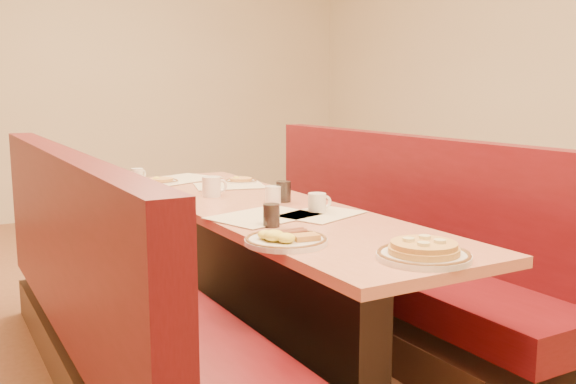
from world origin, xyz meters
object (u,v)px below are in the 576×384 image
coffee_mug_b (212,186)px  coffee_mug_a (318,202)px  eggs_plate (285,239)px  coffee_mug_d (138,175)px  diner_table (264,283)px  booth_left (111,312)px  soda_tumbler_near (271,215)px  soda_tumbler_mid (283,192)px  booth_right (385,265)px  coffee_mug_c (274,194)px  pancake_plate (424,252)px

coffee_mug_b → coffee_mug_a: bearing=-68.0°
coffee_mug_a → coffee_mug_b: (-0.24, 0.63, 0.01)m
eggs_plate → coffee_mug_d: 1.80m
diner_table → booth_left: booth_left is taller
soda_tumbler_near → coffee_mug_d: bearing=93.4°
coffee_mug_b → coffee_mug_d: 0.74m
coffee_mug_a → soda_tumbler_near: soda_tumbler_near is taller
diner_table → soda_tumbler_mid: 0.45m
booth_right → coffee_mug_a: (-0.59, -0.25, 0.43)m
coffee_mug_a → soda_tumbler_mid: size_ratio=1.12×
coffee_mug_c → pancake_plate: bearing=-89.1°
eggs_plate → soda_tumbler_near: size_ratio=3.19×
coffee_mug_b → soda_tumbler_mid: (0.24, -0.32, -0.00)m
coffee_mug_d → soda_tumbler_near: (0.09, -1.52, 0.01)m
booth_left → coffee_mug_a: (0.87, -0.25, 0.43)m
coffee_mug_b → coffee_mug_c: coffee_mug_b is taller
diner_table → booth_right: size_ratio=1.00×
eggs_plate → coffee_mug_b: size_ratio=2.20×
coffee_mug_b → coffee_mug_d: bearing=104.6°
eggs_plate → coffee_mug_c: bearing=64.4°
eggs_plate → soda_tumbler_mid: soda_tumbler_mid is taller
coffee_mug_d → soda_tumbler_mid: soda_tumbler_mid is taller
booth_right → soda_tumbler_mid: size_ratio=24.56×
coffee_mug_d → soda_tumbler_mid: bearing=-91.4°
booth_left → coffee_mug_b: 0.86m
pancake_plate → soda_tumbler_mid: 1.17m
diner_table → coffee_mug_b: bearing=104.7°
pancake_plate → coffee_mug_a: size_ratio=2.69×
pancake_plate → soda_tumbler_near: (-0.19, 0.69, 0.02)m
booth_right → coffee_mug_c: 0.78m
booth_left → coffee_mug_d: size_ratio=25.19×
coffee_mug_b → booth_left: bearing=-147.9°
coffee_mug_a → coffee_mug_b: coffee_mug_b is taller
diner_table → soda_tumbler_near: soda_tumbler_near is taller
diner_table → soda_tumbler_mid: size_ratio=24.56×
soda_tumbler_mid → diner_table: bearing=-156.9°
diner_table → eggs_plate: (-0.28, -0.70, 0.39)m
booth_left → booth_right: same height
pancake_plate → coffee_mug_a: (0.13, 0.85, 0.02)m
diner_table → pancake_plate: bearing=-89.5°
booth_left → booth_right: bearing=0.0°
soda_tumbler_near → coffee_mug_c: bearing=60.5°
eggs_plate → coffee_mug_d: coffee_mug_d is taller
booth_left → coffee_mug_a: booth_left is taller
diner_table → soda_tumbler_mid: (0.14, 0.06, 0.43)m
eggs_plate → coffee_mug_b: coffee_mug_b is taller
pancake_plate → coffee_mug_a: coffee_mug_a is taller
booth_right → coffee_mug_d: (-1.00, 1.10, 0.43)m
pancake_plate → coffee_mug_d: (-0.28, 2.20, 0.02)m
pancake_plate → eggs_plate: size_ratio=1.04×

